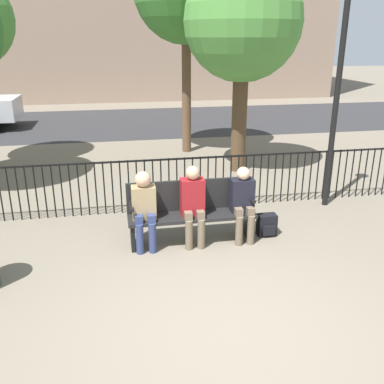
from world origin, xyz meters
TOP-DOWN VIEW (x-y plane):
  - ground_plane at (0.00, 0.00)m, footprint 80.00×80.00m
  - park_bench at (0.00, 2.16)m, footprint 1.89×0.45m
  - seated_person_0 at (-0.70, 2.02)m, footprint 0.34×0.39m
  - seated_person_1 at (0.01, 2.03)m, footprint 0.34×0.39m
  - seated_person_2 at (0.76, 2.02)m, footprint 0.34×0.39m
  - backpack at (1.19, 2.10)m, footprint 0.29×0.22m
  - fence_railing at (-0.02, 3.42)m, footprint 9.01×0.03m
  - tree_2 at (1.72, 5.54)m, footprint 2.49×2.49m
  - lamp_post at (2.69, 3.13)m, footprint 0.28×0.28m
  - street_surface at (0.00, 12.00)m, footprint 24.00×6.00m

SIDE VIEW (x-z plane):
  - ground_plane at x=0.00m, z-range 0.00..0.00m
  - street_surface at x=0.00m, z-range 0.00..0.01m
  - backpack at x=1.19m, z-range 0.00..0.34m
  - park_bench at x=0.00m, z-range 0.04..0.96m
  - fence_railing at x=-0.02m, z-range 0.08..1.03m
  - seated_person_2 at x=0.76m, z-range 0.07..1.21m
  - seated_person_0 at x=-0.70m, z-range 0.08..1.24m
  - seated_person_1 at x=0.01m, z-range 0.07..1.27m
  - lamp_post at x=2.69m, z-range 0.62..4.77m
  - tree_2 at x=1.72m, z-range 0.96..5.43m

